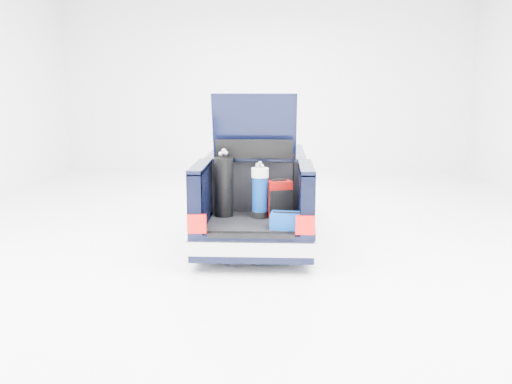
{
  "coord_description": "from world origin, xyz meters",
  "views": [
    {
      "loc": [
        0.38,
        -9.28,
        2.62
      ],
      "look_at": [
        0.0,
        -0.5,
        0.83
      ],
      "focal_mm": 38.0,
      "sensor_mm": 36.0,
      "label": 1
    }
  ],
  "objects_px": {
    "red_suitcase": "(279,199)",
    "black_golf_bag": "(224,186)",
    "blue_golf_bag": "(260,192)",
    "car": "(257,194)",
    "blue_duffel": "(287,221)"
  },
  "relations": [
    {
      "from": "car",
      "to": "red_suitcase",
      "type": "distance_m",
      "value": 1.43
    },
    {
      "from": "blue_golf_bag",
      "to": "blue_duffel",
      "type": "distance_m",
      "value": 0.79
    },
    {
      "from": "red_suitcase",
      "to": "black_golf_bag",
      "type": "bearing_deg",
      "value": 161.01
    },
    {
      "from": "red_suitcase",
      "to": "blue_duffel",
      "type": "height_order",
      "value": "red_suitcase"
    },
    {
      "from": "red_suitcase",
      "to": "blue_golf_bag",
      "type": "bearing_deg",
      "value": 167.39
    },
    {
      "from": "red_suitcase",
      "to": "black_golf_bag",
      "type": "relative_size",
      "value": 0.57
    },
    {
      "from": "car",
      "to": "red_suitcase",
      "type": "xyz_separation_m",
      "value": [
        0.38,
        -1.36,
        0.21
      ]
    },
    {
      "from": "car",
      "to": "blue_duffel",
      "type": "distance_m",
      "value": 2.07
    },
    {
      "from": "blue_golf_bag",
      "to": "red_suitcase",
      "type": "bearing_deg",
      "value": 2.49
    },
    {
      "from": "black_golf_bag",
      "to": "car",
      "type": "bearing_deg",
      "value": 63.07
    },
    {
      "from": "blue_duffel",
      "to": "car",
      "type": "bearing_deg",
      "value": 110.21
    },
    {
      "from": "black_golf_bag",
      "to": "blue_duffel",
      "type": "xyz_separation_m",
      "value": [
        0.95,
        -0.66,
        -0.35
      ]
    },
    {
      "from": "blue_duffel",
      "to": "blue_golf_bag",
      "type": "bearing_deg",
      "value": 129.43
    },
    {
      "from": "red_suitcase",
      "to": "blue_golf_bag",
      "type": "xyz_separation_m",
      "value": [
        -0.29,
        -0.03,
        0.11
      ]
    },
    {
      "from": "red_suitcase",
      "to": "car",
      "type": "bearing_deg",
      "value": 87.9
    }
  ]
}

